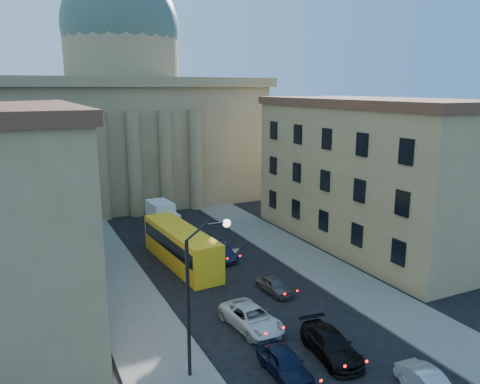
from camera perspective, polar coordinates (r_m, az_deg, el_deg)
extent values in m
cube|color=#5F5C57|center=(36.21, -13.19, -13.33)|extent=(5.00, 60.00, 0.15)
cube|color=#5F5C57|center=(42.70, 9.92, -9.07)|extent=(5.00, 60.00, 0.15)
cube|color=#776849|center=(72.01, -13.68, 6.11)|extent=(34.00, 26.00, 16.00)
cube|color=#776849|center=(71.60, -14.04, 12.80)|extent=(35.50, 27.50, 1.20)
cylinder|color=#776849|center=(71.73, -14.20, 15.67)|extent=(16.00, 16.00, 8.00)
sphere|color=#42594E|center=(72.08, -14.38, 18.84)|extent=(16.40, 16.40, 16.40)
cube|color=#776849|center=(77.64, 2.10, 5.04)|extent=(13.00, 13.00, 11.00)
cone|color=#522F23|center=(77.01, 2.15, 10.58)|extent=(26.02, 26.02, 4.00)
cylinder|color=#776849|center=(58.25, -16.57, 2.99)|extent=(1.80, 1.80, 13.00)
cylinder|color=#776849|center=(59.00, -12.74, 3.32)|extent=(1.80, 1.80, 13.00)
cylinder|color=#776849|center=(60.01, -9.02, 3.63)|extent=(1.80, 1.80, 13.00)
cylinder|color=#776849|center=(61.27, -5.43, 3.91)|extent=(1.80, 1.80, 13.00)
cube|color=tan|center=(48.98, 15.61, 1.90)|extent=(11.00, 26.00, 14.00)
cube|color=#522F23|center=(48.22, 16.13, 10.45)|extent=(11.60, 26.60, 0.80)
cylinder|color=black|center=(26.04, -6.33, -14.20)|extent=(0.20, 0.20, 8.00)
cylinder|color=black|center=(24.57, -5.36, -4.88)|extent=(1.30, 0.12, 0.96)
cylinder|color=black|center=(24.83, -3.21, -3.93)|extent=(1.30, 0.12, 0.12)
sphere|color=white|center=(25.13, -1.63, -3.83)|extent=(0.44, 0.44, 0.44)
imported|color=black|center=(27.82, 5.44, -20.01)|extent=(1.86, 4.39, 1.48)
imported|color=silver|center=(32.21, 1.43, -15.10)|extent=(3.02, 5.55, 1.48)
imported|color=black|center=(29.79, 11.02, -17.79)|extent=(2.64, 5.35, 1.50)
imported|color=#48474C|center=(37.34, 4.22, -11.26)|extent=(1.75, 3.76, 1.25)
imported|color=black|center=(44.04, -2.36, -7.31)|extent=(1.82, 4.43, 1.43)
cube|color=yellow|center=(42.83, -7.21, -6.61)|extent=(3.53, 12.09, 3.36)
cube|color=black|center=(42.66, -7.23, -5.93)|extent=(3.55, 11.45, 1.19)
cylinder|color=black|center=(39.11, -6.15, -10.29)|extent=(0.40, 1.10, 1.08)
cylinder|color=black|center=(39.95, -3.26, -9.73)|extent=(0.40, 1.10, 1.08)
cylinder|color=black|center=(46.69, -10.48, -6.57)|extent=(0.40, 1.10, 1.08)
cylinder|color=black|center=(47.39, -8.00, -6.18)|extent=(0.40, 1.10, 1.08)
cube|color=silver|center=(51.82, -8.70, -3.89)|extent=(2.28, 2.37, 2.25)
cube|color=black|center=(50.77, -8.29, -3.89)|extent=(2.07, 0.23, 1.03)
cube|color=silver|center=(53.97, -9.66, -2.68)|extent=(2.46, 4.06, 2.91)
cylinder|color=black|center=(51.38, -9.51, -4.88)|extent=(0.31, 0.86, 0.84)
cylinder|color=black|center=(52.00, -7.56, -4.60)|extent=(0.31, 0.86, 0.84)
cylinder|color=black|center=(54.79, -10.83, -3.83)|extent=(0.31, 0.86, 0.84)
cylinder|color=black|center=(55.37, -8.99, -3.58)|extent=(0.31, 0.86, 0.84)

